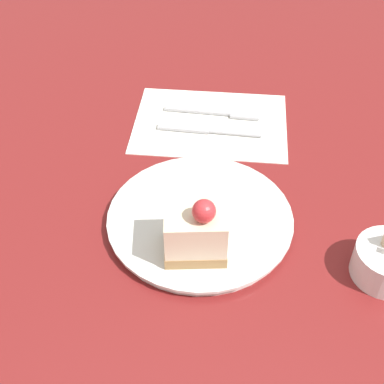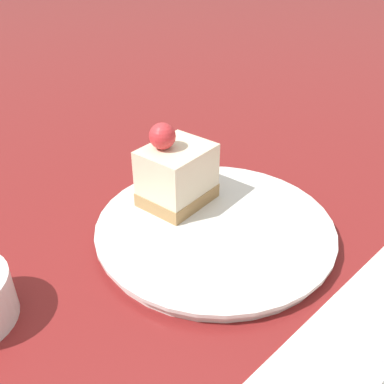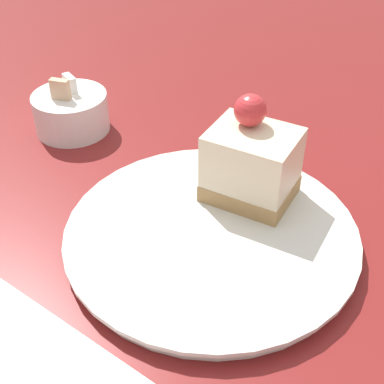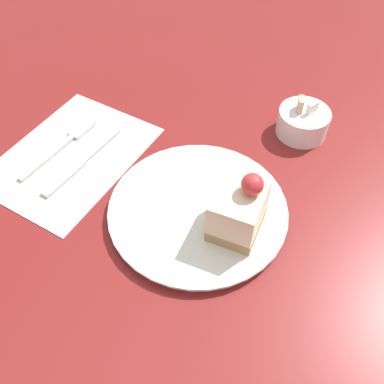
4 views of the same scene
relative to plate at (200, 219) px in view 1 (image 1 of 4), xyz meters
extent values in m
plane|color=maroon|center=(0.01, 0.03, -0.01)|extent=(4.00, 4.00, 0.00)
cylinder|color=silver|center=(0.00, 0.00, 0.00)|extent=(0.23, 0.23, 0.01)
cylinder|color=silver|center=(0.00, 0.00, 0.00)|extent=(0.24, 0.24, 0.00)
cube|color=#AD8451|center=(0.06, 0.00, 0.01)|extent=(0.07, 0.08, 0.02)
cube|color=beige|center=(0.06, 0.00, 0.05)|extent=(0.06, 0.08, 0.05)
sphere|color=red|center=(0.07, 0.01, 0.08)|extent=(0.03, 0.03, 0.03)
cube|color=white|center=(-0.22, 0.01, -0.01)|extent=(0.20, 0.26, 0.00)
cube|color=#B2B2B7|center=(-0.25, -0.01, 0.00)|extent=(0.02, 0.11, 0.00)
cube|color=#B2B2B7|center=(-0.24, 0.06, 0.00)|extent=(0.03, 0.05, 0.00)
cube|color=#B2B2B7|center=(-0.20, -0.03, 0.00)|extent=(0.02, 0.08, 0.00)
cube|color=#B2B2B7|center=(-0.19, 0.05, 0.00)|extent=(0.02, 0.08, 0.00)
camera|label=1|loc=(0.49, 0.01, 0.51)|focal=50.00mm
camera|label=2|loc=(-0.22, 0.27, 0.27)|focal=40.00mm
camera|label=3|loc=(-0.29, -0.17, 0.30)|focal=50.00mm
camera|label=4|loc=(0.16, -0.32, 0.46)|focal=40.00mm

